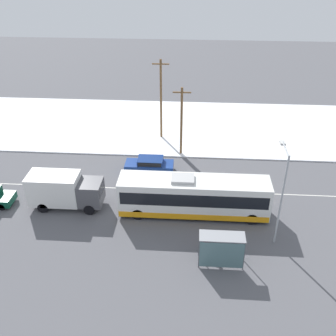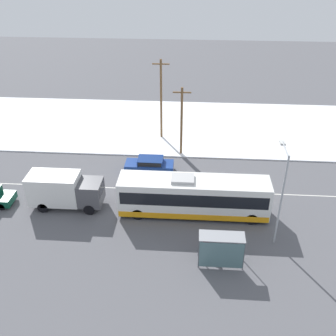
% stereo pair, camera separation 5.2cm
% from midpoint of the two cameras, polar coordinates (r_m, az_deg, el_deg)
% --- Properties ---
extents(ground_plane, '(120.00, 120.00, 0.00)m').
position_cam_midpoint_polar(ground_plane, '(35.47, 2.83, -3.31)').
color(ground_plane, '#56565B').
extents(snow_lot, '(80.00, 15.57, 0.12)m').
position_cam_midpoint_polar(snow_lot, '(47.64, 3.29, 6.11)').
color(snow_lot, white).
rests_on(snow_lot, ground_plane).
extents(lane_marking_center, '(60.00, 0.12, 0.00)m').
position_cam_midpoint_polar(lane_marking_center, '(35.47, 2.83, -3.31)').
color(lane_marking_center, silver).
rests_on(lane_marking_center, ground_plane).
extents(city_bus, '(12.08, 2.57, 3.42)m').
position_cam_midpoint_polar(city_bus, '(31.86, 3.77, -4.10)').
color(city_bus, white).
rests_on(city_bus, ground_plane).
extents(box_truck, '(6.08, 2.30, 3.01)m').
position_cam_midpoint_polar(box_truck, '(33.75, -14.83, -3.02)').
color(box_truck, silver).
rests_on(box_truck, ground_plane).
extents(sedan_car, '(4.64, 1.80, 1.46)m').
position_cam_midpoint_polar(sedan_car, '(37.90, -2.63, 0.53)').
color(sedan_car, navy).
rests_on(sedan_car, ground_plane).
extents(pedestrian_at_stop, '(0.64, 0.28, 1.77)m').
position_cam_midpoint_polar(pedestrian_at_stop, '(28.74, 5.65, -10.14)').
color(pedestrian_at_stop, '#23232D').
rests_on(pedestrian_at_stop, ground_plane).
extents(bus_shelter, '(3.11, 1.20, 2.40)m').
position_cam_midpoint_polar(bus_shelter, '(27.29, 7.83, -11.28)').
color(bus_shelter, gray).
rests_on(bus_shelter, ground_plane).
extents(streetlamp, '(0.36, 2.64, 7.41)m').
position_cam_midpoint_polar(streetlamp, '(28.67, 16.22, -2.53)').
color(streetlamp, '#9EA3A8').
rests_on(streetlamp, ground_plane).
extents(utility_pole_roadside, '(1.80, 0.24, 7.27)m').
position_cam_midpoint_polar(utility_pole_roadside, '(39.69, 2.01, 6.89)').
color(utility_pole_roadside, brown).
rests_on(utility_pole_roadside, ground_plane).
extents(utility_pole_snowlot, '(1.80, 0.24, 8.92)m').
position_cam_midpoint_polar(utility_pole_snowlot, '(43.03, -0.97, 10.03)').
color(utility_pole_snowlot, brown).
rests_on(utility_pole_snowlot, ground_plane).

